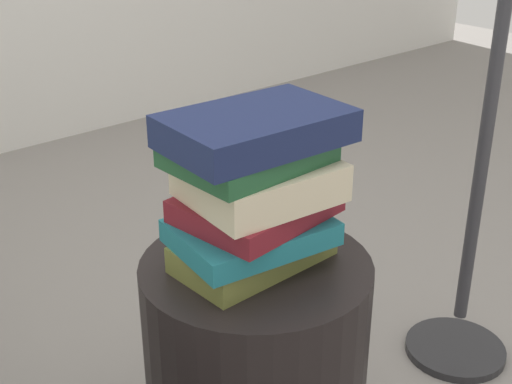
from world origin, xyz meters
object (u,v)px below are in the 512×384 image
(side_table, at_px, (256,371))
(book_teal, at_px, (250,231))
(book_olive, at_px, (254,251))
(book_navy, at_px, (255,128))
(book_cream, at_px, (261,181))
(book_forest, at_px, (248,154))
(book_maroon, at_px, (256,206))

(side_table, distance_m, book_teal, 0.30)
(book_olive, distance_m, book_teal, 0.05)
(book_teal, distance_m, book_navy, 0.18)
(book_olive, xyz_separation_m, book_cream, (0.01, -0.01, 0.13))
(book_olive, distance_m, book_cream, 0.13)
(book_teal, relative_size, book_cream, 1.09)
(side_table, relative_size, book_forest, 1.91)
(book_cream, bearing_deg, side_table, 161.18)
(book_maroon, bearing_deg, book_cream, -103.16)
(book_teal, bearing_deg, book_navy, -1.69)
(book_cream, bearing_deg, book_olive, 126.71)
(book_maroon, bearing_deg, book_forest, -179.70)
(book_cream, distance_m, book_navy, 0.09)
(book_olive, height_order, book_cream, book_cream)
(book_olive, xyz_separation_m, book_maroon, (0.01, 0.00, 0.08))
(book_teal, distance_m, book_cream, 0.09)
(side_table, height_order, book_teal, book_teal)
(book_cream, bearing_deg, book_maroon, 88.93)
(book_navy, bearing_deg, book_forest, 145.04)
(book_forest, bearing_deg, book_maroon, 5.20)
(book_teal, xyz_separation_m, book_navy, (0.01, -0.00, 0.18))
(book_cream, xyz_separation_m, book_navy, (-0.01, 0.00, 0.09))
(book_teal, xyz_separation_m, book_forest, (0.00, 0.01, 0.14))
(book_olive, relative_size, book_forest, 1.10)
(side_table, relative_size, book_olive, 1.75)
(book_maroon, relative_size, book_cream, 1.05)
(book_teal, height_order, book_cream, book_cream)
(book_olive, xyz_separation_m, book_navy, (-0.00, -0.01, 0.23))
(book_navy, bearing_deg, book_maroon, 45.64)
(book_navy, bearing_deg, book_cream, -26.82)
(side_table, bearing_deg, book_maroon, 47.67)
(book_olive, xyz_separation_m, book_forest, (-0.01, 0.00, 0.18))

